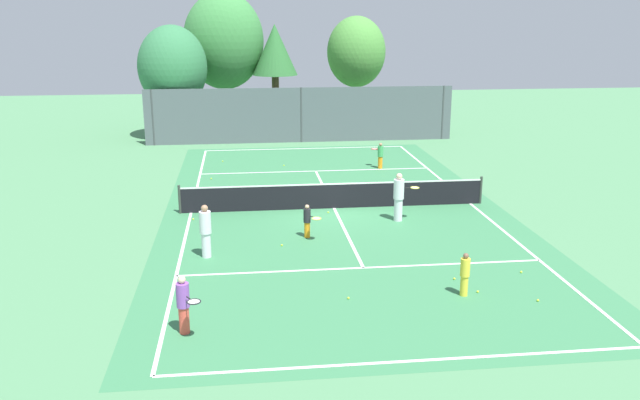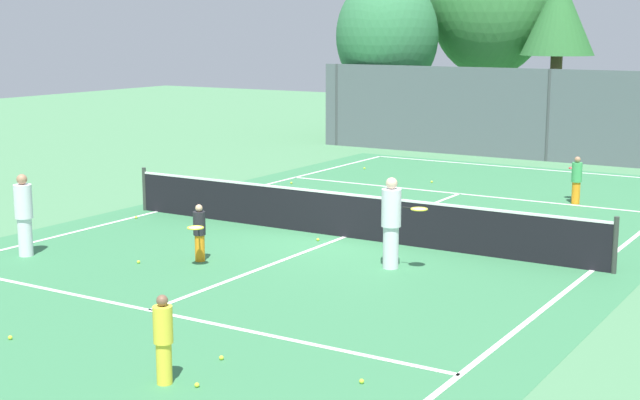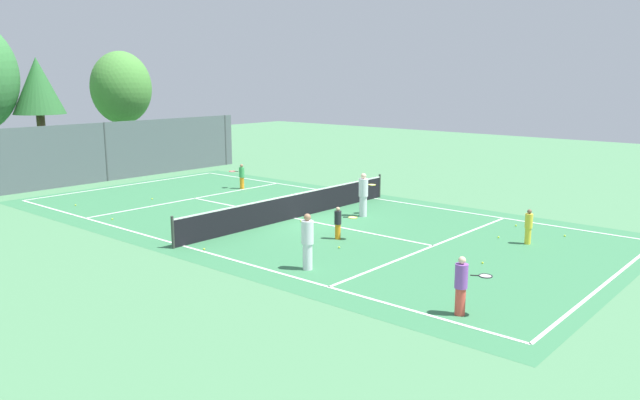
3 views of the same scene
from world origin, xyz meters
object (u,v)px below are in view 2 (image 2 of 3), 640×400
Objects in this scene: player_3 at (163,339)px; tennis_ball_10 at (432,182)px; tennis_ball_2 at (291,183)px; tennis_ball_0 at (290,203)px; tennis_ball_1 at (362,381)px; tennis_ball_12 at (318,240)px; player_0 at (576,179)px; tennis_ball_8 at (10,338)px; tennis_ball_3 at (364,168)px; tennis_ball_5 at (136,217)px; player_4 at (24,214)px; player_5 at (392,222)px; tennis_ball_6 at (197,385)px; player_1 at (199,232)px; tennis_ball_9 at (138,262)px; tennis_ball_11 at (221,358)px; tennis_ball_7 at (393,209)px.

player_3 is 18.31× the size of tennis_ball_10.
tennis_ball_0 is at bearing -57.18° from tennis_ball_2.
tennis_ball_12 is (-4.83, 6.70, 0.00)m from tennis_ball_1.
player_0 is 15.78m from tennis_ball_8.
tennis_ball_1 is 1.00× the size of tennis_ball_10.
tennis_ball_2 is at bearing -96.70° from tennis_ball_3.
tennis_ball_12 is at bearing 3.24° from tennis_ball_5.
player_0 is 8.13m from tennis_ball_12.
player_4 is 25.61× the size of tennis_ball_3.
tennis_ball_8 is at bearing -113.51° from player_5.
tennis_ball_8 is 1.00× the size of tennis_ball_10.
player_5 reaches higher than tennis_ball_12.
tennis_ball_2 is 1.00× the size of tennis_ball_6.
tennis_ball_6 is at bearing -68.82° from tennis_ball_12.
player_1 is 6.36m from tennis_ball_0.
player_4 is 13.04m from tennis_ball_10.
player_0 is 1.05× the size of player_3.
player_5 reaches higher than tennis_ball_8.
player_4 reaches higher than tennis_ball_2.
tennis_ball_8 is (-3.13, 0.12, -0.59)m from player_3.
player_5 reaches higher than player_3.
player_1 is 0.95× the size of player_3.
player_0 is 12.17m from tennis_ball_9.
tennis_ball_11 and tennis_ball_12 have the same top height.
player_4 is (-7.88, -11.57, 0.21)m from player_0.
tennis_ball_6 is (7.45, -3.68, -0.83)m from player_4.
player_4 is 25.61× the size of tennis_ball_12.
tennis_ball_1 is (2.40, -5.47, -0.89)m from player_5.
player_1 is 6.78m from tennis_ball_7.
tennis_ball_2 and tennis_ball_9 have the same top height.
player_5 is at bearing 113.67° from tennis_ball_1.
tennis_ball_10 is at bearing 102.26° from tennis_ball_7.
tennis_ball_6 is (7.27, -17.62, 0.00)m from tennis_ball_3.
player_1 is at bearing -97.45° from tennis_ball_7.
player_5 is 5.82m from tennis_ball_11.
tennis_ball_0 is 4.17m from tennis_ball_5.
player_1 is at bearing 39.56° from tennis_ball_9.
tennis_ball_8 is at bearing -104.68° from player_0.
tennis_ball_2 is 1.00× the size of tennis_ball_9.
tennis_ball_9 is (2.39, 0.73, -0.83)m from player_4.
player_0 is 19.14× the size of tennis_ball_5.
player_5 is 7.59m from tennis_ball_5.
tennis_ball_5 is 6.44m from tennis_ball_7.
tennis_ball_5 is (-0.42, -6.25, 0.00)m from tennis_ball_2.
tennis_ball_10 is at bearing 104.18° from tennis_ball_11.
player_3 is 8.50m from tennis_ball_12.
player_0 is 11.45m from tennis_ball_5.
tennis_ball_11 is (2.91, -10.90, 0.00)m from tennis_ball_7.
player_1 reaches higher than tennis_ball_9.
tennis_ball_3 is (-1.28, 6.38, 0.00)m from tennis_ball_0.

